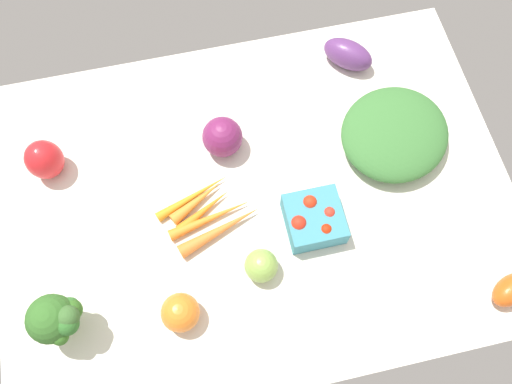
{
  "coord_description": "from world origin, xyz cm",
  "views": [
    {
      "loc": [
        -8.68,
        -39.1,
        101.56
      ],
      "look_at": [
        0.0,
        0.0,
        4.0
      ],
      "focal_mm": 37.02,
      "sensor_mm": 36.0,
      "label": 1
    }
  ],
  "objects_px": {
    "broccoli_head": "(57,319)",
    "roma_tomato": "(512,290)",
    "eggplant": "(348,54)",
    "red_onion_center": "(222,137)",
    "berry_basket": "(314,219)",
    "heirloom_tomato_green": "(261,266)",
    "leafy_greens_clump": "(395,134)",
    "heirloom_tomato_orange": "(180,313)",
    "carrot_bunch": "(208,214)",
    "bell_pepper_red": "(44,160)"
  },
  "relations": [
    {
      "from": "broccoli_head",
      "to": "roma_tomato",
      "type": "relative_size",
      "value": 1.48
    },
    {
      "from": "eggplant",
      "to": "roma_tomato",
      "type": "bearing_deg",
      "value": 146.15
    },
    {
      "from": "red_onion_center",
      "to": "berry_basket",
      "type": "height_order",
      "value": "red_onion_center"
    },
    {
      "from": "heirloom_tomato_green",
      "to": "red_onion_center",
      "type": "distance_m",
      "value": 0.28
    },
    {
      "from": "broccoli_head",
      "to": "heirloom_tomato_green",
      "type": "distance_m",
      "value": 0.37
    },
    {
      "from": "leafy_greens_clump",
      "to": "heirloom_tomato_orange",
      "type": "distance_m",
      "value": 0.56
    },
    {
      "from": "heirloom_tomato_green",
      "to": "heirloom_tomato_orange",
      "type": "bearing_deg",
      "value": -161.61
    },
    {
      "from": "red_onion_center",
      "to": "berry_basket",
      "type": "relative_size",
      "value": 0.77
    },
    {
      "from": "leafy_greens_clump",
      "to": "roma_tomato",
      "type": "height_order",
      "value": "leafy_greens_clump"
    },
    {
      "from": "red_onion_center",
      "to": "leafy_greens_clump",
      "type": "distance_m",
      "value": 0.36
    },
    {
      "from": "red_onion_center",
      "to": "roma_tomato",
      "type": "bearing_deg",
      "value": -42.32
    },
    {
      "from": "heirloom_tomato_green",
      "to": "heirloom_tomato_orange",
      "type": "height_order",
      "value": "heirloom_tomato_orange"
    },
    {
      "from": "leafy_greens_clump",
      "to": "berry_basket",
      "type": "distance_m",
      "value": 0.25
    },
    {
      "from": "eggplant",
      "to": "heirloom_tomato_orange",
      "type": "xyz_separation_m",
      "value": [
        -0.45,
        -0.48,
        0.0
      ]
    },
    {
      "from": "leafy_greens_clump",
      "to": "roma_tomato",
      "type": "distance_m",
      "value": 0.37
    },
    {
      "from": "carrot_bunch",
      "to": "berry_basket",
      "type": "xyz_separation_m",
      "value": [
        0.2,
        -0.06,
        0.02
      ]
    },
    {
      "from": "carrot_bunch",
      "to": "bell_pepper_red",
      "type": "height_order",
      "value": "bell_pepper_red"
    },
    {
      "from": "red_onion_center",
      "to": "berry_basket",
      "type": "bearing_deg",
      "value": -56.28
    },
    {
      "from": "heirloom_tomato_green",
      "to": "bell_pepper_red",
      "type": "xyz_separation_m",
      "value": [
        -0.38,
        0.3,
        0.01
      ]
    },
    {
      "from": "red_onion_center",
      "to": "berry_basket",
      "type": "distance_m",
      "value": 0.25
    },
    {
      "from": "carrot_bunch",
      "to": "broccoli_head",
      "type": "bearing_deg",
      "value": -151.43
    },
    {
      "from": "carrot_bunch",
      "to": "bell_pepper_red",
      "type": "bearing_deg",
      "value": 149.81
    },
    {
      "from": "bell_pepper_red",
      "to": "heirloom_tomato_green",
      "type": "bearing_deg",
      "value": -38.76
    },
    {
      "from": "red_onion_center",
      "to": "leafy_greens_clump",
      "type": "relative_size",
      "value": 0.36
    },
    {
      "from": "heirloom_tomato_green",
      "to": "heirloom_tomato_orange",
      "type": "relative_size",
      "value": 0.89
    },
    {
      "from": "broccoli_head",
      "to": "red_onion_center",
      "type": "distance_m",
      "value": 0.46
    },
    {
      "from": "bell_pepper_red",
      "to": "heirloom_tomato_orange",
      "type": "relative_size",
      "value": 1.27
    },
    {
      "from": "red_onion_center",
      "to": "carrot_bunch",
      "type": "height_order",
      "value": "red_onion_center"
    },
    {
      "from": "broccoli_head",
      "to": "eggplant",
      "type": "bearing_deg",
      "value": 34.49
    },
    {
      "from": "eggplant",
      "to": "bell_pepper_red",
      "type": "bearing_deg",
      "value": 51.85
    },
    {
      "from": "carrot_bunch",
      "to": "roma_tomato",
      "type": "bearing_deg",
      "value": -27.55
    },
    {
      "from": "broccoli_head",
      "to": "bell_pepper_red",
      "type": "xyz_separation_m",
      "value": [
        -0.01,
        0.33,
        -0.03
      ]
    },
    {
      "from": "broccoli_head",
      "to": "leafy_greens_clump",
      "type": "height_order",
      "value": "broccoli_head"
    },
    {
      "from": "heirloom_tomato_green",
      "to": "berry_basket",
      "type": "relative_size",
      "value": 0.59
    },
    {
      "from": "heirloom_tomato_green",
      "to": "red_onion_center",
      "type": "height_order",
      "value": "red_onion_center"
    },
    {
      "from": "carrot_bunch",
      "to": "eggplant",
      "type": "bearing_deg",
      "value": 38.54
    },
    {
      "from": "broccoli_head",
      "to": "bell_pepper_red",
      "type": "height_order",
      "value": "broccoli_head"
    },
    {
      "from": "eggplant",
      "to": "heirloom_tomato_orange",
      "type": "relative_size",
      "value": 1.6
    },
    {
      "from": "berry_basket",
      "to": "red_onion_center",
      "type": "bearing_deg",
      "value": 123.72
    },
    {
      "from": "bell_pepper_red",
      "to": "roma_tomato",
      "type": "distance_m",
      "value": 0.93
    },
    {
      "from": "red_onion_center",
      "to": "leafy_greens_clump",
      "type": "bearing_deg",
      "value": -10.58
    },
    {
      "from": "leafy_greens_clump",
      "to": "berry_basket",
      "type": "xyz_separation_m",
      "value": [
        -0.21,
        -0.14,
        -0.0
      ]
    },
    {
      "from": "heirloom_tomato_green",
      "to": "berry_basket",
      "type": "bearing_deg",
      "value": 29.84
    },
    {
      "from": "broccoli_head",
      "to": "berry_basket",
      "type": "height_order",
      "value": "broccoli_head"
    },
    {
      "from": "broccoli_head",
      "to": "heirloom_tomato_orange",
      "type": "bearing_deg",
      "value": -7.5
    },
    {
      "from": "eggplant",
      "to": "leafy_greens_clump",
      "type": "bearing_deg",
      "value": 141.38
    },
    {
      "from": "red_onion_center",
      "to": "berry_basket",
      "type": "xyz_separation_m",
      "value": [
        0.14,
        -0.21,
        -0.01
      ]
    },
    {
      "from": "eggplant",
      "to": "berry_basket",
      "type": "xyz_separation_m",
      "value": [
        -0.17,
        -0.36,
        -0.0
      ]
    },
    {
      "from": "heirloom_tomato_green",
      "to": "bell_pepper_red",
      "type": "relative_size",
      "value": 0.7
    },
    {
      "from": "broccoli_head",
      "to": "carrot_bunch",
      "type": "xyz_separation_m",
      "value": [
        0.29,
        0.16,
        -0.07
      ]
    }
  ]
}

